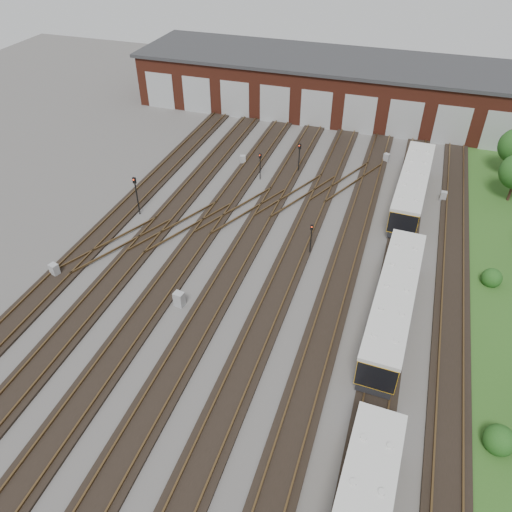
% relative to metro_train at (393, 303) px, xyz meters
% --- Properties ---
extents(ground, '(120.00, 120.00, 0.00)m').
position_rel_metro_train_xyz_m(ground, '(-10.00, -4.18, -1.73)').
color(ground, '#4B4745').
rests_on(ground, ground).
extents(track_network, '(30.40, 70.00, 0.33)m').
position_rel_metro_train_xyz_m(track_network, '(-10.17, -3.59, -1.62)').
color(track_network, black).
rests_on(track_network, ground).
extents(maintenance_shed, '(51.00, 12.50, 6.35)m').
position_rel_metro_train_xyz_m(maintenance_shed, '(-10.01, 35.79, 1.47)').
color(maintenance_shed, '#592316').
rests_on(maintenance_shed, ground).
extents(metro_train, '(2.95, 45.32, 2.73)m').
position_rel_metro_train_xyz_m(metro_train, '(0.00, 0.00, 0.00)').
color(metro_train, black).
rests_on(metro_train, ground).
extents(signal_mast_0, '(0.28, 0.26, 3.66)m').
position_rel_metro_train_xyz_m(signal_mast_0, '(-22.52, 6.60, 0.60)').
color(signal_mast_0, black).
rests_on(signal_mast_0, ground).
extents(signal_mast_1, '(0.26, 0.24, 2.75)m').
position_rel_metro_train_xyz_m(signal_mast_1, '(-14.32, 15.92, 0.04)').
color(signal_mast_1, black).
rests_on(signal_mast_1, ground).
extents(signal_mast_2, '(0.30, 0.28, 3.06)m').
position_rel_metro_train_xyz_m(signal_mast_2, '(-11.11, 18.59, 0.24)').
color(signal_mast_2, black).
rests_on(signal_mast_2, ground).
extents(signal_mast_3, '(0.23, 0.22, 2.76)m').
position_rel_metro_train_xyz_m(signal_mast_3, '(-6.86, 5.69, 0.04)').
color(signal_mast_3, black).
rests_on(signal_mast_3, ground).
extents(relay_cabinet_0, '(0.74, 0.67, 1.03)m').
position_rel_metro_train_xyz_m(relay_cabinet_0, '(-24.40, -2.90, -1.21)').
color(relay_cabinet_0, '#949699').
rests_on(relay_cabinet_0, ground).
extents(relay_cabinet_1, '(0.69, 0.64, 0.93)m').
position_rel_metro_train_xyz_m(relay_cabinet_1, '(-17.01, 18.50, -1.27)').
color(relay_cabinet_1, '#949699').
rests_on(relay_cabinet_1, ground).
extents(relay_cabinet_2, '(0.75, 0.66, 1.13)m').
position_rel_metro_train_xyz_m(relay_cabinet_2, '(-14.14, -2.95, -1.17)').
color(relay_cabinet_2, '#949699').
rests_on(relay_cabinet_2, ground).
extents(relay_cabinet_3, '(0.70, 0.65, 0.93)m').
position_rel_metro_train_xyz_m(relay_cabinet_3, '(-2.96, 23.55, -1.26)').
color(relay_cabinet_3, '#949699').
rests_on(relay_cabinet_3, ground).
extents(relay_cabinet_4, '(0.55, 0.46, 0.89)m').
position_rel_metro_train_xyz_m(relay_cabinet_4, '(2.91, 17.47, -1.28)').
color(relay_cabinet_4, '#949699').
rests_on(relay_cabinet_4, ground).
extents(bush_0, '(1.66, 1.66, 1.66)m').
position_rel_metro_train_xyz_m(bush_0, '(6.42, -7.58, -0.90)').
color(bush_0, '#144213').
rests_on(bush_0, ground).
extents(bush_1, '(1.48, 1.48, 1.48)m').
position_rel_metro_train_xyz_m(bush_1, '(6.61, 6.35, -0.99)').
color(bush_1, '#144213').
rests_on(bush_1, ground).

